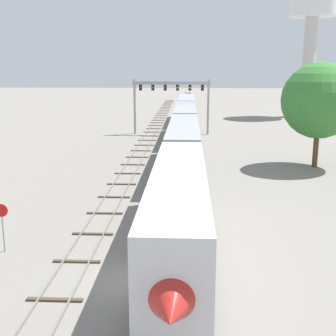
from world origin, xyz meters
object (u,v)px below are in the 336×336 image
(passenger_train, at_px, (185,131))
(signal_gantry, at_px, (171,94))
(water_tower, at_px, (312,16))
(trackside_tree_left, at_px, (319,101))
(stop_sign, at_px, (2,221))

(passenger_train, distance_m, signal_gantry, 15.23)
(passenger_train, xyz_separation_m, water_tower, (25.55, 41.66, 17.84))
(passenger_train, relative_size, water_tower, 3.12)
(passenger_train, relative_size, signal_gantry, 6.67)
(water_tower, bearing_deg, trackside_tree_left, -103.24)
(passenger_train, distance_m, stop_sign, 32.29)
(passenger_train, bearing_deg, signal_gantry, 98.76)
(passenger_train, xyz_separation_m, signal_gantry, (-2.25, 14.61, 3.68))
(water_tower, xyz_separation_m, stop_sign, (-35.55, -72.35, -18.57))
(passenger_train, relative_size, trackside_tree_left, 7.40)
(passenger_train, height_order, water_tower, water_tower)
(water_tower, height_order, trackside_tree_left, water_tower)
(water_tower, relative_size, trackside_tree_left, 2.38)
(stop_sign, bearing_deg, water_tower, 63.83)
(stop_sign, distance_m, trackside_tree_left, 33.53)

